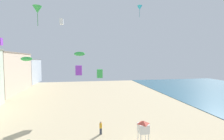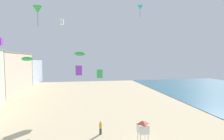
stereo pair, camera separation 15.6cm
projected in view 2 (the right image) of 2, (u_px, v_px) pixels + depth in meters
name	position (u px, v px, depth m)	size (l,w,h in m)	color
boardwalk_hotel_far	(20.00, 71.00, 61.78)	(13.66, 12.99, 9.71)	#ADB7C1
kite_flyer	(100.00, 127.00, 19.46)	(0.34, 0.34, 1.64)	#383D4C
lifeguard_stand	(143.00, 127.00, 17.34)	(1.10, 1.10, 2.55)	white
kite_cyan_delta	(140.00, 8.00, 31.98)	(1.03, 1.03, 2.35)	#2DB7CC
kite_green_delta	(38.00, 10.00, 22.53)	(1.26, 1.26, 2.85)	green
kite_green_parafoil	(27.00, 59.00, 34.50)	(2.45, 0.68, 0.95)	green
kite_green_box	(100.00, 74.00, 23.10)	(0.80, 0.80, 1.26)	green
kite_white_box	(62.00, 22.00, 31.36)	(0.70, 0.70, 1.10)	white
kite_purple_box	(0.00, 42.00, 22.05)	(0.66, 0.66, 1.04)	purple
kite_green_parafoil_2	(80.00, 54.00, 27.93)	(1.94, 0.54, 0.75)	green
kite_purple_box_2	(79.00, 70.00, 27.20)	(1.08, 1.08, 1.70)	purple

